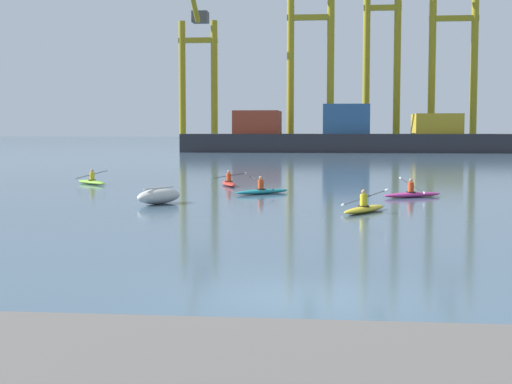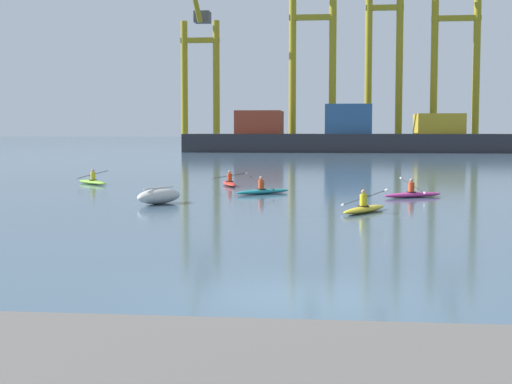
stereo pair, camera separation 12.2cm
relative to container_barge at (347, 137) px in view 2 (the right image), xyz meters
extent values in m
plane|color=#425B70|center=(-1.97, -105.54, -2.36)|extent=(800.00, 800.00, 0.00)
cube|color=#28282D|center=(0.18, 0.00, -0.94)|extent=(50.88, 11.80, 2.84)
cube|color=#993823|center=(-13.81, 0.00, 2.29)|extent=(7.12, 8.26, 3.63)
cube|color=#2D5684|center=(0.18, 0.00, 2.77)|extent=(7.12, 8.26, 4.59)
cube|color=#B29323|center=(14.17, 0.00, 2.03)|extent=(7.12, 8.26, 3.10)
cylinder|color=olive|center=(-28.86, 14.30, 9.04)|extent=(1.20, 1.20, 22.80)
cylinder|color=olive|center=(-23.06, 14.30, 9.04)|extent=(1.20, 1.20, 22.80)
cube|color=olive|center=(-25.96, 14.30, 17.02)|extent=(6.99, 0.90, 0.90)
cube|color=#47474C|center=(-25.96, 16.80, 21.44)|extent=(2.80, 2.80, 2.00)
cylinder|color=olive|center=(-9.02, 7.04, 10.59)|extent=(1.20, 1.20, 25.91)
cylinder|color=olive|center=(-2.37, 7.04, 10.59)|extent=(1.20, 1.20, 25.91)
cube|color=olive|center=(-5.69, 7.04, 19.66)|extent=(7.85, 0.90, 0.90)
cylinder|color=olive|center=(3.70, 11.98, 11.86)|extent=(1.20, 1.20, 28.45)
cylinder|color=olive|center=(8.91, 11.98, 11.86)|extent=(1.20, 1.20, 28.45)
cube|color=olive|center=(6.30, 11.98, 21.82)|extent=(6.40, 0.90, 0.90)
cylinder|color=olive|center=(14.67, 11.32, 10.65)|extent=(1.20, 1.20, 26.03)
cylinder|color=olive|center=(21.64, 11.32, 10.65)|extent=(1.20, 1.20, 26.03)
cube|color=olive|center=(18.16, 11.32, 19.77)|extent=(8.16, 0.90, 0.90)
ellipsoid|color=beige|center=(-9.40, -86.70, -2.01)|extent=(2.24, 2.80, 0.70)
cube|color=beige|center=(-9.40, -86.70, -1.63)|extent=(1.01, 1.73, 0.06)
ellipsoid|color=#7ABC2D|center=(-16.55, -74.65, -2.23)|extent=(2.83, 2.83, 0.26)
torus|color=black|center=(-16.48, -74.72, -2.09)|extent=(0.69, 0.69, 0.05)
cylinder|color=gold|center=(-16.48, -74.72, -1.85)|extent=(0.30, 0.30, 0.50)
sphere|color=tan|center=(-16.48, -74.72, -1.50)|extent=(0.19, 0.19, 0.19)
cylinder|color=black|center=(-16.51, -74.68, -1.75)|extent=(1.49, 1.48, 0.44)
ellipsoid|color=silver|center=(-17.24, -75.41, -1.95)|extent=(0.17, 0.17, 0.14)
ellipsoid|color=silver|center=(-15.78, -73.95, -1.55)|extent=(0.17, 0.17, 0.14)
ellipsoid|color=teal|center=(-5.21, -80.84, -2.23)|extent=(2.92, 2.73, 0.26)
torus|color=black|center=(-5.29, -80.91, -2.09)|extent=(0.69, 0.69, 0.05)
cylinder|color=#DB471E|center=(-5.29, -80.91, -1.85)|extent=(0.30, 0.30, 0.50)
sphere|color=tan|center=(-5.29, -80.91, -1.50)|extent=(0.19, 0.19, 0.19)
cylinder|color=black|center=(-5.25, -80.87, -1.75)|extent=(1.39, 1.53, 0.61)
ellipsoid|color=black|center=(-5.93, -80.12, -1.47)|extent=(0.17, 0.18, 0.15)
ellipsoid|color=black|center=(-4.57, -81.62, -2.04)|extent=(0.17, 0.18, 0.15)
ellipsoid|color=yellow|center=(-0.17, -89.41, -2.23)|extent=(2.17, 3.26, 0.26)
torus|color=black|center=(-0.21, -89.49, -2.09)|extent=(0.67, 0.67, 0.05)
cylinder|color=gold|center=(-0.21, -89.49, -1.85)|extent=(0.30, 0.30, 0.50)
sphere|color=tan|center=(-0.21, -89.49, -1.50)|extent=(0.19, 0.19, 0.19)
cylinder|color=black|center=(-0.19, -89.45, -1.75)|extent=(1.75, 0.99, 0.74)
ellipsoid|color=silver|center=(-1.05, -88.97, -2.11)|extent=(0.20, 0.14, 0.16)
ellipsoid|color=silver|center=(0.67, -89.93, -1.40)|extent=(0.20, 0.14, 0.16)
ellipsoid|color=#C13384|center=(2.49, -82.04, -2.23)|extent=(3.24, 2.23, 0.26)
torus|color=black|center=(2.40, -82.09, -2.09)|extent=(0.67, 0.67, 0.05)
cylinder|color=#DB471E|center=(2.40, -82.09, -1.85)|extent=(0.30, 0.30, 0.50)
sphere|color=tan|center=(2.40, -82.09, -1.50)|extent=(0.19, 0.19, 0.19)
cylinder|color=black|center=(2.44, -82.06, -1.75)|extent=(1.05, 1.76, 0.64)
ellipsoid|color=silver|center=(1.94, -81.19, -1.45)|extent=(0.14, 0.20, 0.16)
ellipsoid|color=silver|center=(2.95, -82.93, -2.06)|extent=(0.14, 0.20, 0.16)
ellipsoid|color=red|center=(-7.83, -75.06, -2.23)|extent=(1.58, 3.43, 0.26)
torus|color=black|center=(-7.80, -75.16, -2.09)|extent=(0.61, 0.61, 0.05)
cylinder|color=#DB471E|center=(-7.80, -75.16, -1.85)|extent=(0.30, 0.30, 0.50)
sphere|color=tan|center=(-7.80, -75.16, -1.50)|extent=(0.19, 0.19, 0.19)
cylinder|color=black|center=(-7.82, -75.11, -1.75)|extent=(2.00, 0.65, 0.34)
ellipsoid|color=silver|center=(-8.81, -75.41, -1.90)|extent=(0.20, 0.10, 0.13)
ellipsoid|color=silver|center=(-6.82, -74.80, -1.60)|extent=(0.20, 0.10, 0.13)
camera|label=1|loc=(-1.35, -120.64, 0.98)|focal=53.32mm
camera|label=2|loc=(-1.23, -120.62, 0.98)|focal=53.32mm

